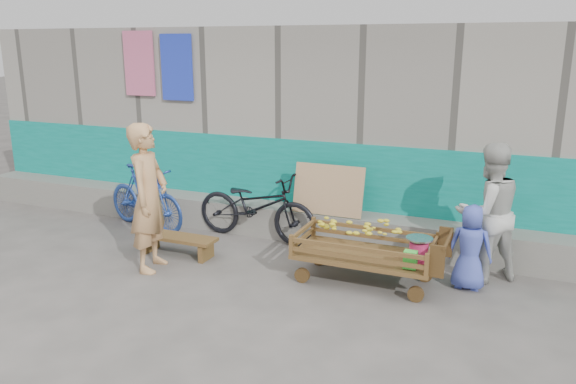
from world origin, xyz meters
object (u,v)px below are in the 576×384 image
at_px(bench, 178,241).
at_px(bicycle_dark, 256,206).
at_px(banana_cart, 362,241).
at_px(bicycle_blue, 145,197).
at_px(woman, 488,212).
at_px(vendor_man, 149,198).
at_px(child, 470,247).

bearing_deg(bench, bicycle_dark, 55.11).
bearing_deg(banana_cart, bicycle_blue, 169.18).
bearing_deg(bicycle_blue, bicycle_dark, -69.38).
distance_m(banana_cart, woman, 1.52).
bearing_deg(bicycle_dark, vendor_man, 157.82).
bearing_deg(woman, bicycle_blue, -35.82).
height_order(banana_cart, bicycle_blue, bicycle_blue).
bearing_deg(bench, vendor_man, -94.27).
bearing_deg(child, bench, 7.62).
xyz_separation_m(vendor_man, woman, (3.87, 1.28, -0.09)).
relative_size(bench, child, 1.09).
bearing_deg(banana_cart, child, 14.53).
xyz_separation_m(vendor_man, child, (3.73, 0.92, -0.42)).
bearing_deg(bench, bicycle_blue, 144.00).
height_order(bench, bicycle_dark, bicycle_dark).
height_order(child, bicycle_blue, child).
bearing_deg(bicycle_dark, child, -97.15).
bearing_deg(banana_cart, bicycle_dark, 153.95).
xyz_separation_m(bench, bicycle_blue, (-1.09, 0.79, 0.29)).
bearing_deg(bicycle_blue, woman, -75.96).
distance_m(bench, vendor_man, 0.88).
bearing_deg(child, woman, -109.50).
xyz_separation_m(banana_cart, child, (1.18, 0.31, -0.01)).
xyz_separation_m(bench, woman, (3.83, 0.78, 0.63)).
relative_size(banana_cart, bench, 1.62).
height_order(banana_cart, bicycle_dark, bicycle_dark).
relative_size(woman, bicycle_blue, 1.02).
relative_size(bicycle_dark, bicycle_blue, 1.16).
bearing_deg(vendor_man, banana_cart, -88.68).
bearing_deg(bicycle_dark, banana_cart, -112.25).
bearing_deg(woman, vendor_man, -17.32).
distance_m(bicycle_dark, bicycle_blue, 1.79).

